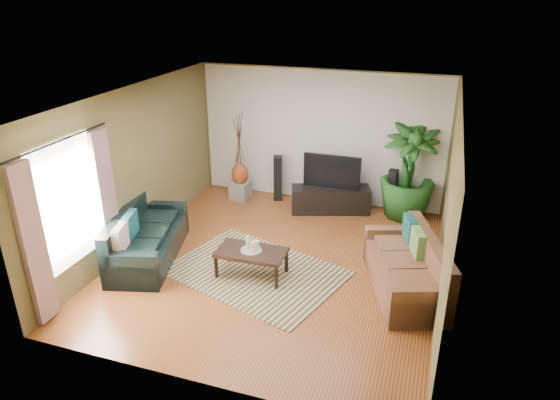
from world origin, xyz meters
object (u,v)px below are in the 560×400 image
at_px(sofa_right, 405,265).
at_px(potted_plant, 408,172).
at_px(tv_stand, 330,200).
at_px(speaker_right, 392,192).
at_px(television, 332,171).
at_px(pedestal, 240,190).
at_px(vase, 240,174).
at_px(sofa_left, 148,235).
at_px(speaker_left, 278,178).
at_px(coffee_table, 252,263).
at_px(side_table, 161,225).

xyz_separation_m(sofa_right, potted_plant, (-0.24, 2.61, 0.49)).
bearing_deg(sofa_right, tv_stand, -164.48).
relative_size(sofa_right, speaker_right, 2.05).
bearing_deg(sofa_right, television, -164.71).
distance_m(pedestal, vase, 0.36).
bearing_deg(sofa_right, sofa_left, -104.38).
xyz_separation_m(sofa_left, speaker_left, (1.24, 2.97, 0.05)).
xyz_separation_m(coffee_table, speaker_right, (1.77, 2.93, 0.25)).
height_order(sofa_right, vase, sofa_right).
bearing_deg(sofa_right, side_table, -114.44).
xyz_separation_m(coffee_table, speaker_left, (-0.55, 2.93, 0.26)).
xyz_separation_m(tv_stand, speaker_right, (1.15, 0.24, 0.21)).
height_order(vase, side_table, vase).
relative_size(television, speaker_left, 1.18).
relative_size(sofa_left, sofa_right, 1.05).
distance_m(tv_stand, speaker_right, 1.19).
relative_size(speaker_left, pedestal, 2.54).
xyz_separation_m(sofa_left, speaker_right, (3.56, 2.97, 0.04)).
height_order(tv_stand, speaker_left, speaker_left).
distance_m(sofa_right, potted_plant, 2.66).
bearing_deg(vase, speaker_right, 3.57).
bearing_deg(potted_plant, vase, -176.72).
bearing_deg(speaker_left, side_table, -139.35).
bearing_deg(speaker_right, potted_plant, 5.97).
bearing_deg(potted_plant, sofa_right, -84.72).
xyz_separation_m(tv_stand, television, (0.00, 0.02, 0.59)).
xyz_separation_m(sofa_right, speaker_left, (-2.83, 2.61, 0.05)).
height_order(tv_stand, pedestal, tv_stand).
relative_size(coffee_table, pedestal, 2.81).
bearing_deg(potted_plant, television, -171.19).
xyz_separation_m(pedestal, vase, (0.00, 0.00, 0.36)).
bearing_deg(tv_stand, vase, 160.67).
relative_size(vase, side_table, 1.02).
bearing_deg(coffee_table, pedestal, 114.70).
height_order(tv_stand, speaker_right, speaker_right).
relative_size(sofa_right, coffee_table, 1.80).
height_order(coffee_table, tv_stand, tv_stand).
height_order(sofa_right, side_table, sofa_right).
bearing_deg(sofa_left, vase, -24.68).
distance_m(sofa_left, potted_plant, 4.87).
xyz_separation_m(sofa_right, vase, (-3.60, 2.41, 0.12)).
relative_size(speaker_left, vase, 1.98).
relative_size(sofa_left, side_table, 4.25).
height_order(television, pedestal, television).
bearing_deg(side_table, television, 37.60).
distance_m(speaker_left, speaker_right, 2.32).
relative_size(speaker_left, potted_plant, 0.52).
bearing_deg(sofa_left, speaker_right, -65.23).
relative_size(television, vase, 2.34).
distance_m(potted_plant, side_table, 4.66).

